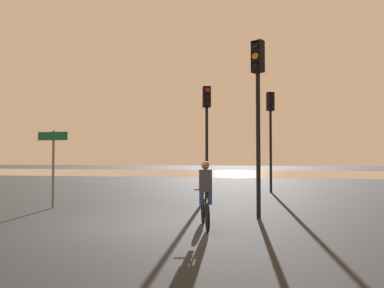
% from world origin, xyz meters
% --- Properties ---
extents(ground_plane, '(120.00, 120.00, 0.00)m').
position_xyz_m(ground_plane, '(0.00, 0.00, 0.00)').
color(ground_plane, black).
extents(water_strip, '(80.00, 16.00, 0.01)m').
position_xyz_m(water_strip, '(0.00, 29.16, 0.00)').
color(water_strip, '#9E937F').
rests_on(water_strip, ground).
extents(traffic_light_center, '(0.38, 0.40, 4.71)m').
position_xyz_m(traffic_light_center, '(0.84, 6.70, 3.26)').
color(traffic_light_center, black).
rests_on(traffic_light_center, ground).
extents(traffic_light_near_right, '(0.40, 0.42, 5.00)m').
position_xyz_m(traffic_light_near_right, '(2.98, 1.64, 3.44)').
color(traffic_light_near_right, black).
rests_on(traffic_light_near_right, ground).
extents(traffic_light_far_right, '(0.40, 0.42, 4.82)m').
position_xyz_m(traffic_light_far_right, '(3.58, 9.34, 3.33)').
color(traffic_light_far_right, black).
rests_on(traffic_light_far_right, ground).
extents(direction_sign_post, '(1.10, 0.14, 2.60)m').
position_xyz_m(direction_sign_post, '(-3.80, 2.53, 1.70)').
color(direction_sign_post, slate).
rests_on(direction_sign_post, ground).
extents(cyclist, '(0.57, 1.67, 1.62)m').
position_xyz_m(cyclist, '(1.72, -0.03, 0.82)').
color(cyclist, black).
rests_on(cyclist, ground).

